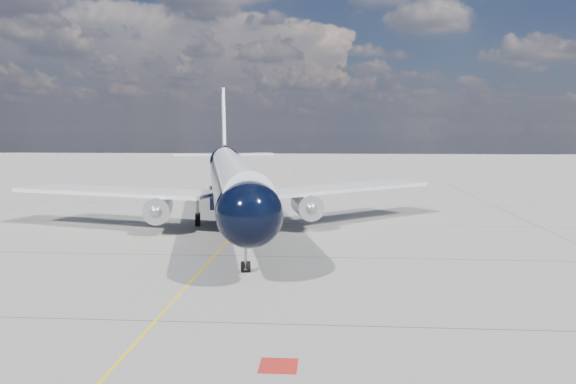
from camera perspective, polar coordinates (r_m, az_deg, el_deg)
name	(u,v)px	position (r m, az deg, el deg)	size (l,w,h in m)	color
ground	(250,216)	(63.67, -3.87, -2.44)	(320.00, 320.00, 0.00)	gray
taxiway_centerline	(243,223)	(58.78, -4.55, -3.18)	(0.16, 160.00, 0.01)	yellow
red_marking	(278,366)	(24.43, -0.98, -17.23)	(1.60, 1.60, 0.01)	maroon
main_airliner	(232,178)	(57.61, -5.73, 1.44)	(43.19, 53.31, 15.54)	black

